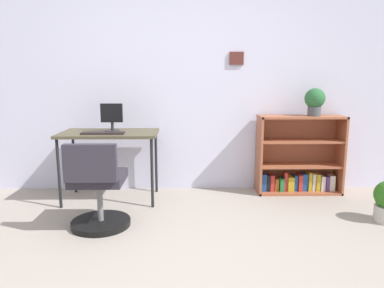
% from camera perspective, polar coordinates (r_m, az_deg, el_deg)
% --- Properties ---
extents(wall_back, '(5.20, 0.12, 2.49)m').
position_cam_1_polar(wall_back, '(4.17, -3.80, 9.74)').
color(wall_back, silver).
rests_on(wall_back, ground_plane).
extents(desk, '(1.01, 0.58, 0.74)m').
position_cam_1_polar(desk, '(3.86, -13.03, 0.99)').
color(desk, '#4D4632').
rests_on(desk, ground_plane).
extents(monitor, '(0.23, 0.15, 0.29)m').
position_cam_1_polar(monitor, '(3.88, -12.67, 4.23)').
color(monitor, '#262628').
rests_on(monitor, desk).
extents(keyboard, '(0.43, 0.12, 0.02)m').
position_cam_1_polar(keyboard, '(3.72, -14.01, 1.71)').
color(keyboard, black).
rests_on(keyboard, desk).
extents(office_chair, '(0.52, 0.55, 0.79)m').
position_cam_1_polar(office_chair, '(3.20, -14.79, -7.34)').
color(office_chair, black).
rests_on(office_chair, ground_plane).
extents(bookshelf_low, '(0.95, 0.30, 0.88)m').
position_cam_1_polar(bookshelf_low, '(4.27, 16.55, -2.35)').
color(bookshelf_low, '#9D5437').
rests_on(bookshelf_low, ground_plane).
extents(potted_plant_on_shelf, '(0.22, 0.22, 0.30)m').
position_cam_1_polar(potted_plant_on_shelf, '(4.17, 19.00, 6.59)').
color(potted_plant_on_shelf, '#474C51').
rests_on(potted_plant_on_shelf, bookshelf_low).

